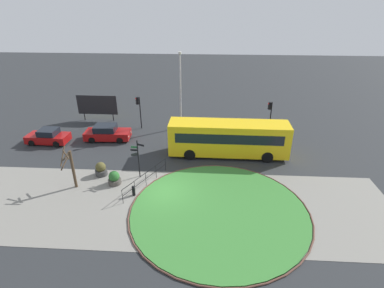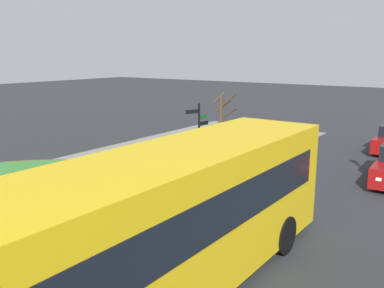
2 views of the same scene
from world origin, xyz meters
The scene contains 17 objects.
ground centered at (0.00, 0.00, 0.00)m, with size 120.00×120.00×0.00m, color #282B2D.
sidewalk_paving centered at (0.00, -1.63, 0.01)m, with size 32.00×8.75×0.02m, color gray.
grass_island centered at (3.96, -2.10, 0.05)m, with size 11.84×11.84×0.10m, color #387A33.
grass_kerb_ring centered at (3.96, -2.10, 0.06)m, with size 12.15×12.15×0.11m, color brown.
signpost_directional centered at (-2.34, 1.93, 1.89)m, with size 1.15×0.41×3.22m.
bollard_foreground centered at (-2.17, -0.63, 0.43)m, with size 0.23×0.23×0.84m.
railing_grass_edge centered at (-1.53, 0.70, 0.72)m, with size 2.39×4.64×1.12m.
bus_yellow centered at (4.90, 6.09, 1.68)m, with size 10.58×2.61×3.13m.
car_near_lane centered at (-7.03, 8.68, 0.71)m, with size 4.52×2.06×1.55m.
car_far_lane centered at (-12.57, 7.57, 0.67)m, with size 4.04×1.94×1.47m.
traffic_light_near centered at (9.46, 11.76, 2.40)m, with size 0.49×0.29×3.26m.
traffic_light_far centered at (-4.38, 11.78, 2.60)m, with size 0.49×0.29×3.54m.
lamppost_tall centered at (0.09, 12.21, 4.37)m, with size 0.32×0.32×8.15m.
billboard_left centered at (-9.68, 13.83, 1.87)m, with size 4.64×0.20×3.01m.
planter_near_signpost centered at (-3.99, 0.79, 0.49)m, with size 0.97×0.97×1.09m.
planter_kerbside centered at (-5.44, 2.00, 0.51)m, with size 0.96×0.96×1.14m.
street_tree_bare centered at (-6.90, 0.21, 1.76)m, with size 0.86×1.35×3.21m.
Camera 1 is at (3.12, -18.38, 12.97)m, focal length 28.18 mm.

